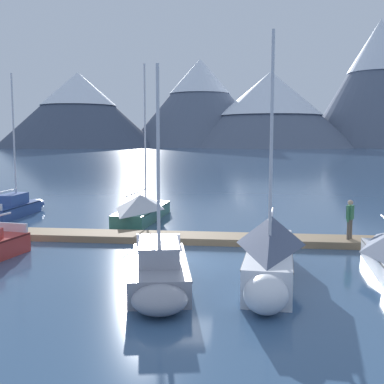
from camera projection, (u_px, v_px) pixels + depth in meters
ground_plane at (178, 264)px, 17.68m from camera, size 700.00×700.00×0.00m
mountain_west_summit at (79, 108)px, 230.99m from camera, size 77.54×77.54×35.50m
mountain_central_massif at (200, 102)px, 245.02m from camera, size 74.51×74.51×43.92m
mountain_shoulder_ridge at (270, 107)px, 229.05m from camera, size 80.79×80.79×35.64m
mountain_east_summit at (379, 81)px, 233.63m from camera, size 69.26×69.26×61.15m
dock at (188, 238)px, 21.62m from camera, size 26.80×2.60×0.30m
sailboat_nearest_berth at (17, 206)px, 28.93m from camera, size 1.71×6.17×8.36m
sailboat_mid_dock_port at (144, 207)px, 27.31m from camera, size 2.42×7.78×8.74m
sailboat_mid_dock_starboard at (159, 271)px, 14.84m from camera, size 2.55×5.98×6.73m
sailboat_far_berth at (270, 251)px, 15.66m from camera, size 2.13×7.10×7.80m
person_on_dock at (350, 217)px, 20.59m from camera, size 0.39×0.51×1.69m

